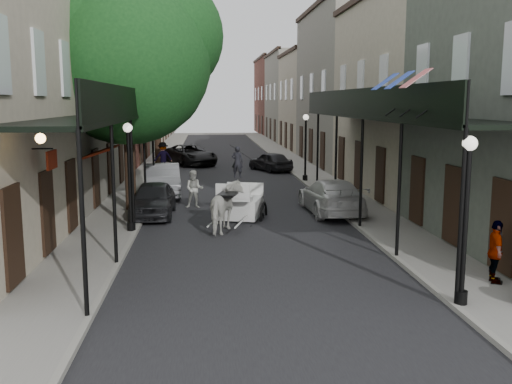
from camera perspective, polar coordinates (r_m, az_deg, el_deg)
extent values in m
plane|color=gray|center=(14.44, 1.10, -9.31)|extent=(140.00, 140.00, 0.00)
cube|color=black|center=(33.96, -2.49, 1.36)|extent=(8.00, 90.00, 0.01)
cube|color=gray|center=(34.11, -10.91, 1.33)|extent=(2.20, 90.00, 0.12)
cube|color=gray|center=(34.53, 5.83, 1.54)|extent=(2.20, 90.00, 0.12)
cube|color=#B9AD94|center=(44.21, -14.51, 9.68)|extent=(5.00, 80.00, 10.50)
cube|color=gray|center=(44.78, 8.10, 9.87)|extent=(5.00, 80.00, 10.50)
cube|color=black|center=(20.93, -14.84, 7.25)|extent=(2.20, 18.00, 0.12)
cube|color=black|center=(20.77, -12.01, 8.73)|extent=(0.06, 18.00, 1.00)
cylinder|color=black|center=(12.14, -16.95, -2.89)|extent=(0.10, 0.10, 4.00)
cylinder|color=black|center=(19.94, -12.27, 1.85)|extent=(0.10, 0.10, 4.00)
cylinder|color=black|center=(27.85, -10.23, 3.91)|extent=(0.10, 0.10, 4.00)
cube|color=black|center=(21.62, 12.51, 7.39)|extent=(2.20, 18.00, 0.12)
cube|color=black|center=(21.33, 9.83, 8.79)|extent=(0.06, 18.00, 1.00)
cylinder|color=black|center=(13.08, 19.84, -2.20)|extent=(0.10, 0.10, 4.00)
cylinder|color=black|center=(20.52, 10.49, 2.10)|extent=(0.10, 0.10, 4.00)
cylinder|color=black|center=(28.27, 6.18, 4.08)|extent=(0.10, 0.10, 4.00)
cylinder|color=#382619|center=(23.89, -12.58, 4.93)|extent=(0.44, 0.44, 5.60)
sphere|color=#143F18|center=(23.89, -12.86, 12.80)|extent=(6.80, 6.80, 6.80)
sphere|color=#143F18|center=(24.43, -9.47, 15.17)|extent=(5.10, 5.10, 5.10)
cylinder|color=#382619|center=(37.80, -9.81, 6.03)|extent=(0.44, 0.44, 5.04)
sphere|color=#143F18|center=(37.77, -9.94, 10.49)|extent=(6.00, 6.00, 6.00)
sphere|color=#143F18|center=(38.32, -8.07, 11.86)|extent=(4.50, 4.50, 4.50)
cylinder|color=black|center=(13.58, 19.80, -9.87)|extent=(0.28, 0.28, 0.30)
cylinder|color=black|center=(13.18, 20.16, -3.47)|extent=(0.12, 0.12, 3.40)
sphere|color=white|center=(12.92, 20.61, 4.57)|extent=(0.32, 0.32, 0.32)
cylinder|color=black|center=(20.26, -12.38, -3.35)|extent=(0.28, 0.28, 0.30)
cylinder|color=black|center=(19.99, -12.53, 0.99)|extent=(0.12, 0.12, 3.40)
sphere|color=white|center=(19.82, -12.71, 6.29)|extent=(0.32, 0.32, 0.32)
cylinder|color=black|center=(32.40, 4.93, 1.43)|extent=(0.28, 0.28, 0.30)
cylinder|color=black|center=(32.23, 4.97, 4.17)|extent=(0.12, 0.12, 3.40)
sphere|color=white|center=(32.12, 5.01, 7.46)|extent=(0.32, 0.32, 0.32)
imported|color=beige|center=(19.98, -2.93, -1.56)|extent=(1.46, 2.25, 1.75)
torus|color=black|center=(23.16, -3.26, -0.63)|extent=(0.46, 1.34, 1.37)
torus|color=black|center=(22.81, 0.99, -0.77)|extent=(0.46, 1.34, 1.37)
torus|color=black|center=(21.75, -3.64, -2.12)|extent=(0.26, 0.70, 0.71)
torus|color=black|center=(21.47, -0.23, -2.25)|extent=(0.26, 0.70, 0.71)
cube|color=silver|center=(22.69, -1.26, 0.34)|extent=(1.94, 2.23, 0.74)
cube|color=silver|center=(21.54, -1.87, 1.29)|extent=(1.38, 0.90, 0.13)
cube|color=silver|center=(21.24, -2.03, 2.05)|extent=(1.25, 0.44, 0.53)
imported|color=black|center=(21.46, -1.88, 3.04)|extent=(0.50, 0.39, 1.19)
imported|color=#AFB0A5|center=(24.63, -6.19, 0.29)|extent=(0.83, 0.67, 1.63)
imported|color=gray|center=(36.61, -9.29, 3.48)|extent=(1.39, 1.11, 1.89)
imported|color=gray|center=(15.21, 22.85, -5.54)|extent=(0.62, 0.99, 1.57)
imported|color=black|center=(23.05, -10.24, -0.73)|extent=(1.68, 4.07, 1.38)
imported|color=gray|center=(27.96, -9.34, 1.17)|extent=(2.04, 4.79, 1.54)
imported|color=black|center=(41.46, -6.57, 3.73)|extent=(4.40, 5.85, 1.48)
imported|color=silver|center=(23.50, 7.51, -0.42)|extent=(2.16, 4.96, 1.42)
imported|color=black|center=(37.54, 1.44, 3.08)|extent=(2.94, 4.07, 1.29)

